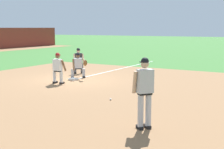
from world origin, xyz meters
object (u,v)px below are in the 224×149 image
first_base_bag (73,79)px  baseball (111,99)px  pitcher (145,89)px  baserunner (58,67)px  first_baseman (79,64)px  umpire (78,60)px

first_base_bag → baseball: (-2.90, -3.89, -0.01)m
pitcher → baserunner: pitcher is taller
baseball → first_baseman: 5.31m
baseball → first_baseman: first_baseman is taller
pitcher → umpire: bearing=45.9°
first_base_bag → umpire: (1.95, 1.11, 0.75)m
pitcher → umpire: 10.27m
baseball → umpire: bearing=45.9°
baserunner → baseball: bearing=-113.7°
first_baseman → first_base_bag: bearing=-172.3°
pitcher → first_baseman: (5.75, 6.34, -0.33)m
umpire → first_base_bag: bearing=-150.4°
first_base_bag → first_baseman: size_ratio=0.28×
first_base_bag → pitcher: size_ratio=0.20×
first_base_bag → baserunner: 1.42m
first_base_bag → baserunner: bearing=-178.3°
first_base_bag → baserunner: (-1.21, -0.04, 0.75)m
baseball → pitcher: 3.45m
first_base_bag → pitcher: bearing=-129.7°
baserunner → umpire: bearing=19.9°
baserunner → first_baseman: bearing=3.6°
first_baseman → umpire: bearing=36.7°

